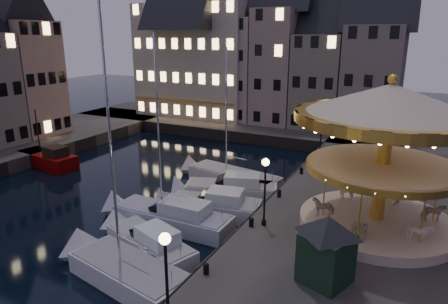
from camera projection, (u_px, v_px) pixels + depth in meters
The scene contains 30 objects.
ground at pixel (157, 226), 26.53m from camera, with size 160.00×160.00×0.00m, color black.
quay_east at pixel (392, 224), 25.44m from camera, with size 16.00×56.00×1.30m, color #474442.
quay_north at pixel (231, 124), 53.79m from camera, with size 44.00×12.00×1.30m, color #474442.
quaywall_e at pixel (273, 201), 28.89m from camera, with size 0.15×44.00×1.30m, color #47423A.
quaywall_n at pixel (224, 136), 47.78m from camera, with size 48.00×0.15×1.30m, color #47423A.
quaywall_w at pixel (5, 169), 35.83m from camera, with size 0.15×44.00×1.30m, color #47423A.
streetlamp_a at pixel (166, 269), 14.58m from camera, with size 0.44×0.44×4.17m.
streetlamp_b at pixel (265, 182), 23.14m from camera, with size 0.44×0.44×4.17m.
streetlamp_c at pixel (321, 133), 34.71m from camera, with size 0.44×0.44×4.17m.
bollard_a at pixel (206, 268), 18.94m from camera, with size 0.30×0.30×0.57m.
bollard_b at pixel (251, 222), 23.66m from camera, with size 0.30×0.30×0.57m.
bollard_c at pixel (279, 193), 27.94m from camera, with size 0.30×0.30×0.57m.
bollard_d at pixel (301, 170), 32.65m from camera, with size 0.30×0.30×0.57m.
townhouse_na at pixel (167, 67), 58.46m from camera, with size 5.50×8.00×12.80m.
townhouse_nb at pixel (199, 64), 55.96m from camera, with size 6.16×8.00×13.80m.
townhouse_nc at pixel (238, 62), 53.21m from camera, with size 6.82×8.00×14.80m.
townhouse_nd at pixel (279, 59), 50.59m from camera, with size 5.50×8.00×15.80m.
townhouse_ne at pixel (321, 73), 48.66m from camera, with size 6.16×8.00×12.80m.
townhouse_nf at pixel (374, 71), 45.90m from camera, with size 6.82×8.00×13.80m.
townhouse_wc at pixel (21, 70), 44.75m from camera, with size 8.80×5.50×14.20m.
hotel_corner at pixel (199, 53), 55.52m from camera, with size 17.60×9.00×16.80m.
motorboat_a at pixel (122, 270), 20.65m from camera, with size 7.97×3.94×13.20m.
motorboat_b at pixel (147, 243), 23.19m from camera, with size 7.32×4.31×2.15m.
motorboat_c at pixel (167, 216), 26.55m from camera, with size 9.23×2.44×12.30m.
motorboat_d at pixel (209, 206), 28.14m from camera, with size 7.50×3.72×2.15m.
motorboat_e at pixel (226, 190), 31.13m from camera, with size 8.05×4.67×2.15m.
motorboat_f at pixel (228, 176), 34.36m from camera, with size 9.35×3.95×12.37m.
red_fishing_boat at pixel (48, 160), 38.48m from camera, with size 6.82×3.02×5.68m.
carousel at pixel (387, 130), 22.05m from camera, with size 10.22×10.22×8.95m.
ticket_kiosk at pixel (328, 238), 17.85m from camera, with size 3.17×3.17×3.71m.
Camera 1 is at (14.84, -19.46, 12.24)m, focal length 32.00 mm.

